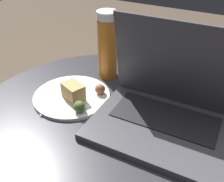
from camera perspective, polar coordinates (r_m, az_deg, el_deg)
The scene contains 5 objects.
table at distance 0.78m, azimuth -0.73°, elevation -14.18°, with size 0.76×0.76×0.57m.
laptop at distance 0.65m, azimuth 11.74°, elevation -3.44°, with size 0.33×0.25×0.25m.
beer_glass at distance 0.82m, azimuth -1.01°, elevation 9.95°, with size 0.06×0.06×0.21m.
snack_plate at distance 0.75m, azimuth -8.35°, elevation -0.94°, with size 0.22×0.22×0.05m.
fork at distance 0.73m, azimuth -8.28°, elevation -3.21°, with size 0.11×0.14×0.00m.
Camera 1 is at (0.26, -0.46, 1.01)m, focal length 42.00 mm.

